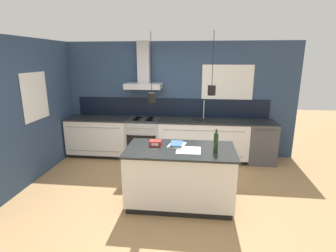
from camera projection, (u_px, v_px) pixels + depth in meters
The scene contains 12 objects.
ground_plane at pixel (160, 194), 4.44m from camera, with size 16.00×16.00×0.00m, color #A87F51.
wall_back at pixel (170, 98), 6.03m from camera, with size 5.60×2.37×2.60m.
wall_left at pixel (39, 108), 5.04m from camera, with size 0.08×3.80×2.60m.
counter_run_left at pixel (99, 136), 6.13m from camera, with size 1.41×0.64×0.91m.
counter_run_sink at pixel (203, 140), 5.87m from camera, with size 1.96×0.64×1.32m.
oven_range at pixel (144, 138), 6.01m from camera, with size 0.75×0.66×0.91m.
dishwasher at pixel (261, 142), 5.74m from camera, with size 0.58×0.65×0.91m.
kitchen_island at pixel (180, 176), 4.09m from camera, with size 1.66×0.91×0.91m.
bottle_on_island at pixel (216, 143), 3.77m from camera, with size 0.07×0.07×0.35m.
book_stack at pixel (177, 145), 4.08m from camera, with size 0.29×0.35×0.05m.
red_supply_box at pixel (155, 143), 4.10m from camera, with size 0.18×0.14×0.08m.
paper_pile at pixel (189, 150), 3.90m from camera, with size 0.36×0.34×0.01m.
Camera 1 is at (0.58, -3.96, 2.25)m, focal length 28.00 mm.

